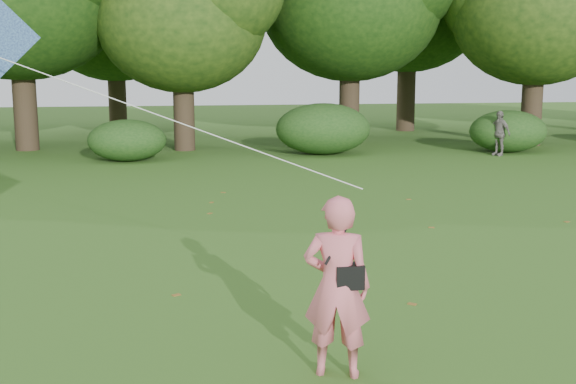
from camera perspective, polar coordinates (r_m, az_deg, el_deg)
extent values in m
plane|color=#265114|center=(9.00, 7.70, -11.54)|extent=(100.00, 100.00, 0.00)
imported|color=#DF6976|center=(7.70, 3.89, -7.47)|extent=(0.83, 0.67, 1.97)
imported|color=gray|center=(27.26, 16.32, 4.48)|extent=(0.78, 1.03, 1.62)
cube|color=black|center=(7.67, 4.83, -6.64)|extent=(0.30, 0.20, 0.26)
cylinder|color=black|center=(7.53, 4.00, -3.95)|extent=(0.33, 0.14, 0.47)
cylinder|color=white|center=(8.00, -11.53, 6.46)|extent=(4.51, 1.78, 1.60)
cylinder|color=#3A2D1E|center=(29.54, -20.08, 6.85)|extent=(0.88, 0.88, 3.85)
cylinder|color=#3A2D1E|center=(28.04, -8.23, 6.50)|extent=(0.80, 0.80, 3.15)
ellipsoid|color=#1E3F11|center=(28.04, -8.40, 13.31)|extent=(6.40, 6.40, 5.44)
cylinder|color=#3A2D1E|center=(30.94, 4.87, 7.38)|extent=(0.86, 0.86, 3.67)
ellipsoid|color=#1E3F11|center=(31.00, 4.98, 14.65)|extent=(7.60, 7.60, 6.46)
cylinder|color=#3A2D1E|center=(31.11, 18.71, 6.68)|extent=(0.83, 0.83, 3.43)
ellipsoid|color=#1E3F11|center=(31.13, 19.10, 13.27)|extent=(6.80, 6.80, 5.78)
cylinder|color=#3A2D1E|center=(35.61, -13.34, 7.37)|extent=(0.84, 0.84, 3.50)
ellipsoid|color=#1E3F11|center=(35.64, -13.58, 13.28)|extent=(7.00, 7.00, 5.95)
cylinder|color=#3A2D1E|center=(36.37, 9.32, 7.97)|extent=(0.90, 0.90, 4.02)
ellipsoid|color=#1E3F11|center=(36.46, 9.51, 14.51)|extent=(7.80, 7.80, 6.63)
ellipsoid|color=#264919|center=(25.26, -12.60, 4.00)|extent=(2.66, 2.09, 1.42)
ellipsoid|color=#264919|center=(26.57, 2.78, 5.01)|extent=(3.50, 2.75, 1.88)
ellipsoid|color=#264919|center=(28.40, 16.99, 4.61)|extent=(2.94, 2.31, 1.58)
cube|color=brown|center=(18.77, -5.14, -0.03)|extent=(0.14, 0.14, 0.01)
cube|color=brown|center=(10.30, 9.78, -8.72)|extent=(0.14, 0.14, 0.01)
cube|color=brown|center=(16.19, -6.19, -1.69)|extent=(0.13, 0.14, 0.01)
cube|color=brown|center=(17.46, -6.06, -0.82)|extent=(0.13, 0.14, 0.01)
cube|color=brown|center=(18.00, 9.51, -0.57)|extent=(0.13, 0.09, 0.01)
cube|color=brown|center=(16.35, 21.17, -2.21)|extent=(0.14, 0.12, 0.01)
cube|color=brown|center=(15.02, 11.27, -2.76)|extent=(0.14, 0.12, 0.01)
cube|color=brown|center=(10.66, -8.82, -8.04)|extent=(0.14, 0.12, 0.01)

